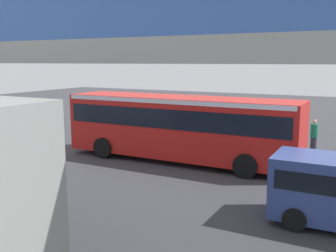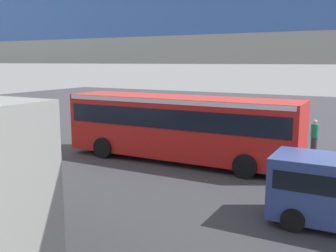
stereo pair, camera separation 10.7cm
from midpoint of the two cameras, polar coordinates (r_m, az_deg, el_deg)
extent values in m
plane|color=#38383D|center=(20.17, 1.18, -4.35)|extent=(80.00, 80.00, 0.00)
cube|color=red|center=(18.74, 1.58, -0.06)|extent=(11.50, 2.55, 2.86)
cube|color=black|center=(18.66, 1.59, 1.51)|extent=(11.04, 2.59, 0.90)
cube|color=white|center=(18.57, 1.60, 3.94)|extent=(11.27, 2.58, 0.20)
cube|color=black|center=(21.84, -12.11, 2.01)|extent=(0.04, 2.24, 1.20)
cylinder|color=black|center=(19.83, -9.69, -3.18)|extent=(1.04, 0.30, 1.04)
cylinder|color=black|center=(21.86, -5.62, -1.91)|extent=(1.04, 0.30, 1.04)
cylinder|color=black|center=(16.52, 11.14, -5.80)|extent=(1.04, 0.30, 1.04)
cylinder|color=black|center=(18.91, 13.39, -3.93)|extent=(1.04, 0.30, 1.04)
cylinder|color=black|center=(11.97, 17.84, -13.01)|extent=(0.68, 0.22, 0.68)
cylinder|color=black|center=(13.78, 19.30, -10.07)|extent=(0.68, 0.22, 0.68)
cylinder|color=#2D2D38|center=(22.05, 20.48, -2.63)|extent=(0.32, 0.32, 0.85)
cylinder|color=#19724C|center=(21.91, 20.60, -0.65)|extent=(0.38, 0.38, 0.70)
sphere|color=tan|center=(21.83, 20.67, 0.59)|extent=(0.22, 0.22, 0.22)
cube|color=silver|center=(21.23, 14.13, -3.93)|extent=(2.00, 0.20, 0.01)
cube|color=silver|center=(22.47, 4.17, -2.93)|extent=(2.00, 0.20, 0.01)
cube|color=silver|center=(24.31, -4.50, -1.97)|extent=(2.00, 0.20, 0.01)
cube|color=silver|center=(26.63, -11.79, -1.14)|extent=(2.00, 0.20, 0.01)
cube|color=gray|center=(11.61, -21.59, 9.86)|extent=(24.78, 2.60, 0.50)
cube|color=#3359A5|center=(12.51, -17.36, 13.70)|extent=(24.78, 0.08, 1.10)
camera|label=1|loc=(0.05, -90.16, -0.03)|focal=41.40mm
camera|label=2|loc=(0.05, 89.84, 0.03)|focal=41.40mm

